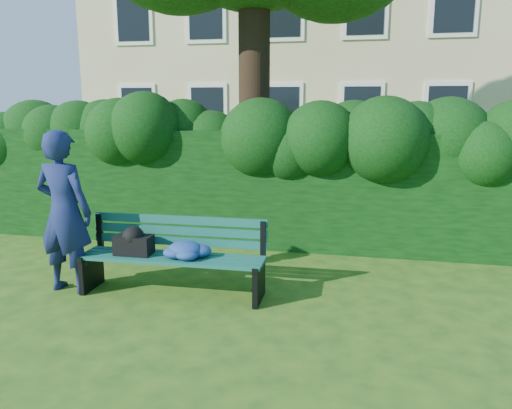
# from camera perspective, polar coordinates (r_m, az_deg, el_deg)

# --- Properties ---
(ground) EXTENTS (80.00, 80.00, 0.00)m
(ground) POSITION_cam_1_polar(r_m,az_deg,el_deg) (6.06, -1.21, -9.96)
(ground) COLOR #244E17
(ground) RESTS_ON ground
(hedge) EXTENTS (10.00, 1.00, 1.80)m
(hedge) POSITION_cam_1_polar(r_m,az_deg,el_deg) (7.91, 2.45, 1.94)
(hedge) COLOR black
(hedge) RESTS_ON ground
(park_bench) EXTENTS (2.18, 0.60, 0.89)m
(park_bench) POSITION_cam_1_polar(r_m,az_deg,el_deg) (5.96, -9.78, -5.41)
(park_bench) COLOR #0E4944
(park_bench) RESTS_ON ground
(man_reading) EXTENTS (0.74, 0.52, 1.93)m
(man_reading) POSITION_cam_1_polar(r_m,az_deg,el_deg) (6.27, -21.08, -0.82)
(man_reading) COLOR navy
(man_reading) RESTS_ON ground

